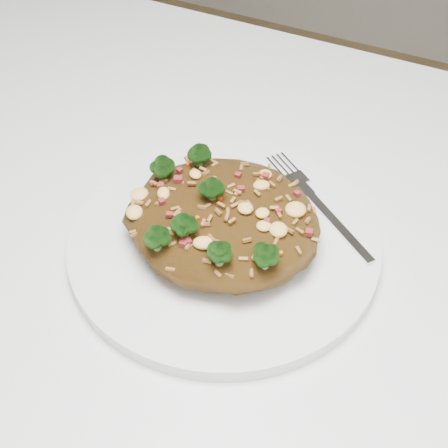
{
  "coord_description": "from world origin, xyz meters",
  "views": [
    {
      "loc": [
        0.08,
        -0.33,
        1.17
      ],
      "look_at": [
        -0.09,
        0.01,
        0.78
      ],
      "focal_mm": 50.0,
      "sensor_mm": 36.0,
      "label": 1
    }
  ],
  "objects": [
    {
      "name": "dining_table",
      "position": [
        0.0,
        0.0,
        0.66
      ],
      "size": [
        1.2,
        0.8,
        0.75
      ],
      "color": "white",
      "rests_on": "ground"
    },
    {
      "name": "fried_rice",
      "position": [
        -0.09,
        0.01,
        0.79
      ],
      "size": [
        0.17,
        0.16,
        0.06
      ],
      "color": "brown",
      "rests_on": "plate"
    },
    {
      "name": "plate",
      "position": [
        -0.09,
        0.01,
        0.76
      ],
      "size": [
        0.28,
        0.28,
        0.01
      ],
      "primitive_type": "cylinder",
      "color": "white",
      "rests_on": "dining_table"
    },
    {
      "name": "fork",
      "position": [
        -0.02,
        0.08,
        0.77
      ],
      "size": [
        0.14,
        0.11,
        0.0
      ],
      "rotation": [
        0.0,
        0.0,
        -0.63
      ],
      "color": "silver",
      "rests_on": "plate"
    }
  ]
}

